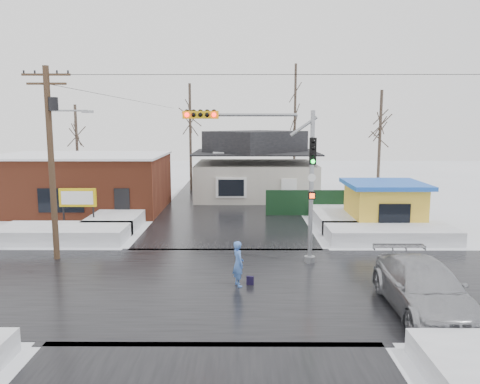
{
  "coord_description": "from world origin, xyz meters",
  "views": [
    {
      "loc": [
        0.84,
        -18.07,
        6.51
      ],
      "look_at": [
        0.74,
        5.15,
        3.0
      ],
      "focal_mm": 35.0,
      "sensor_mm": 36.0,
      "label": 1
    }
  ],
  "objects_px": {
    "traffic_signal": "(277,166)",
    "marquee_sign": "(78,199)",
    "utility_pole": "(52,152)",
    "pedestrian": "(238,264)",
    "car": "(424,289)",
    "kiosk": "(384,205)"
  },
  "relations": [
    {
      "from": "kiosk",
      "to": "utility_pole",
      "type": "bearing_deg",
      "value": -159.56
    },
    {
      "from": "pedestrian",
      "to": "car",
      "type": "xyz_separation_m",
      "value": [
        6.39,
        -2.56,
        -0.06
      ]
    },
    {
      "from": "traffic_signal",
      "to": "kiosk",
      "type": "relative_size",
      "value": 1.52
    },
    {
      "from": "kiosk",
      "to": "pedestrian",
      "type": "bearing_deg",
      "value": -130.88
    },
    {
      "from": "traffic_signal",
      "to": "marquee_sign",
      "type": "distance_m",
      "value": 13.42
    },
    {
      "from": "traffic_signal",
      "to": "utility_pole",
      "type": "distance_m",
      "value": 10.39
    },
    {
      "from": "traffic_signal",
      "to": "pedestrian",
      "type": "relative_size",
      "value": 3.83
    },
    {
      "from": "utility_pole",
      "to": "pedestrian",
      "type": "height_order",
      "value": "utility_pole"
    },
    {
      "from": "utility_pole",
      "to": "marquee_sign",
      "type": "height_order",
      "value": "utility_pole"
    },
    {
      "from": "utility_pole",
      "to": "kiosk",
      "type": "height_order",
      "value": "utility_pole"
    },
    {
      "from": "utility_pole",
      "to": "pedestrian",
      "type": "distance_m",
      "value": 10.27
    },
    {
      "from": "kiosk",
      "to": "pedestrian",
      "type": "xyz_separation_m",
      "value": [
        -8.8,
        -10.17,
        -0.55
      ]
    },
    {
      "from": "pedestrian",
      "to": "car",
      "type": "bearing_deg",
      "value": -132.69
    },
    {
      "from": "utility_pole",
      "to": "marquee_sign",
      "type": "distance_m",
      "value": 6.87
    },
    {
      "from": "marquee_sign",
      "to": "pedestrian",
      "type": "xyz_separation_m",
      "value": [
        9.7,
        -9.67,
        -1.01
      ]
    },
    {
      "from": "traffic_signal",
      "to": "car",
      "type": "distance_m",
      "value": 8.23
    },
    {
      "from": "utility_pole",
      "to": "kiosk",
      "type": "xyz_separation_m",
      "value": [
        17.43,
        6.49,
        -3.65
      ]
    },
    {
      "from": "marquee_sign",
      "to": "pedestrian",
      "type": "distance_m",
      "value": 13.73
    },
    {
      "from": "utility_pole",
      "to": "pedestrian",
      "type": "xyz_separation_m",
      "value": [
        8.63,
        -3.68,
        -4.2
      ]
    },
    {
      "from": "traffic_signal",
      "to": "utility_pole",
      "type": "bearing_deg",
      "value": 177.05
    },
    {
      "from": "traffic_signal",
      "to": "marquee_sign",
      "type": "xyz_separation_m",
      "value": [
        -11.43,
        6.53,
        -2.62
      ]
    },
    {
      "from": "marquee_sign",
      "to": "car",
      "type": "height_order",
      "value": "marquee_sign"
    }
  ]
}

